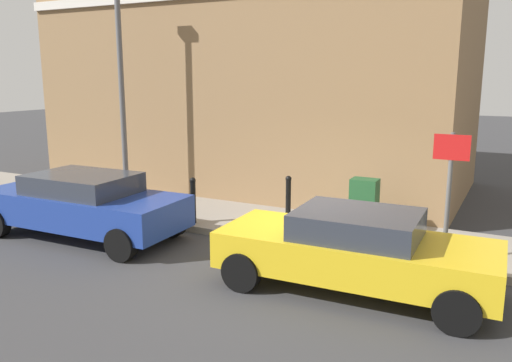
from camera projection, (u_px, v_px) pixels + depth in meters
name	position (u px, v px, depth m)	size (l,w,h in m)	color
ground	(303.00, 267.00, 9.37)	(80.00, 80.00, 0.00)	#38383A
sidewalk	(123.00, 202.00, 13.81)	(2.39, 30.00, 0.15)	gray
corner_building	(263.00, 48.00, 15.89)	(6.45, 12.10, 8.41)	olive
car_yellow	(355.00, 249.00, 8.21)	(1.90, 4.38, 1.32)	gold
car_blue	(83.00, 204.00, 10.98)	(1.98, 4.51, 1.38)	navy
utility_cabinet	(364.00, 208.00, 10.84)	(0.46, 0.61, 1.15)	#1E4C28
bollard_near_cabinet	(288.00, 197.00, 11.73)	(0.14, 0.14, 1.04)	black
bollard_far_kerb	(193.00, 199.00, 11.54)	(0.14, 0.14, 1.04)	black
street_sign	(450.00, 178.00, 8.95)	(0.08, 0.60, 2.30)	#59595B
lamppost	(121.00, 79.00, 13.11)	(0.20, 0.44, 5.72)	#59595B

